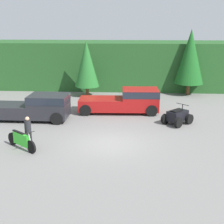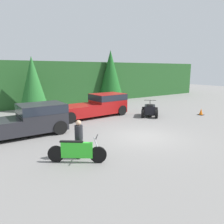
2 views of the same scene
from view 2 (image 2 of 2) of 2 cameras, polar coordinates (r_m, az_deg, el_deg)
name	(u,v)px [view 2 (image 2 of 2)]	position (r m, az deg, el deg)	size (l,w,h in m)	color
ground_plane	(143,137)	(12.52, 8.12, -6.44)	(80.00, 80.00, 0.00)	slate
hillside_backdrop	(47,82)	(26.06, -16.54, 7.43)	(44.00, 6.00, 4.55)	#235123
tree_left	(33,79)	(20.85, -20.04, 8.07)	(2.15, 2.15, 4.90)	brown
tree_mid_left	(111,72)	(25.70, -0.39, 10.48)	(2.59, 2.59, 5.88)	brown
pickup_truck_red	(98,105)	(17.70, -3.70, 1.94)	(5.85, 2.34, 1.76)	maroon
pickup_truck_second	(25,120)	(13.40, -21.77, -1.84)	(5.69, 2.19, 1.76)	#232328
dirt_bike	(77,151)	(9.12, -9.12, -10.11)	(1.98, 1.56, 1.12)	black
quad_atv	(150,110)	(17.84, 9.83, 0.45)	(2.20, 2.19, 1.26)	black
rider_person	(79,138)	(9.39, -8.65, -6.66)	(0.49, 0.49, 1.67)	black
traffic_cone	(201,112)	(19.60, 22.23, 0.01)	(0.42, 0.42, 0.55)	black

